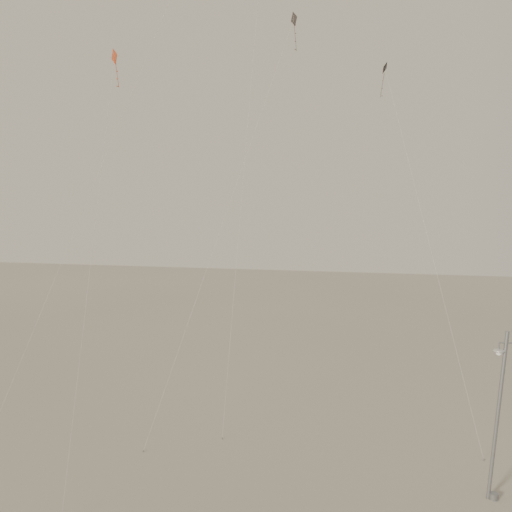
# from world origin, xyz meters

# --- Properties ---
(ground) EXTENTS (160.00, 160.00, 0.00)m
(ground) POSITION_xyz_m (0.00, 0.00, 0.00)
(ground) COLOR #9E9583
(ground) RESTS_ON ground
(street_lamp) EXTENTS (1.61, 0.65, 8.40)m
(street_lamp) POSITION_xyz_m (11.88, 1.94, 4.48)
(street_lamp) COLOR gray
(street_lamp) RESTS_ON ground
(kite_0) EXTENTS (9.93, 10.17, 30.57)m
(kite_0) POSITION_xyz_m (-8.66, 9.98, 23.71)
(kite_0) COLOR #A03517
(kite_0) RESTS_ON ground
(kite_1) EXTENTS (7.15, 11.46, 26.84)m
(kite_1) POSITION_xyz_m (-1.29, 11.87, 20.79)
(kite_1) COLOR #2C2625
(kite_1) RESTS_ON ground
(kite_3) EXTENTS (0.58, 7.18, 22.08)m
(kite_3) POSITION_xyz_m (-7.57, 1.10, 16.81)
(kite_3) COLOR #A03517
(kite_3) RESTS_ON ground
(kite_4) EXTENTS (6.06, 9.15, 23.44)m
(kite_4) POSITION_xyz_m (7.45, 12.89, 18.14)
(kite_4) COLOR #2C2625
(kite_4) RESTS_ON ground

